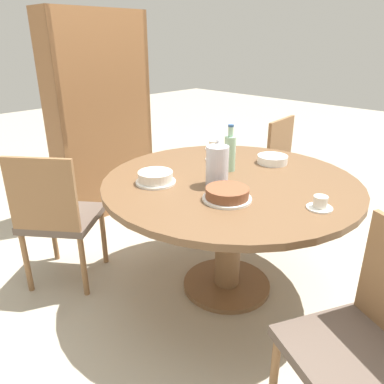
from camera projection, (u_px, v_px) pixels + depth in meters
The scene contains 14 objects.
ground_plane at pixel (226, 286), 2.38m from camera, with size 14.00×14.00×0.00m, color #B2A893.
dining_table at pixel (230, 202), 2.15m from camera, with size 1.44×1.44×0.72m.
chair_a at pixel (293, 172), 2.98m from camera, with size 0.46×0.46×0.88m.
chair_b at pixel (57, 216), 2.25m from camera, with size 0.59×0.59×0.88m.
chair_c at pixel (367, 342), 1.32m from camera, with size 0.56×0.56×0.88m.
bookshelf at pixel (102, 121), 3.15m from camera, with size 0.86×0.28×1.67m.
coffee_pot at pixel (217, 164), 1.99m from camera, with size 0.12×0.12×0.25m.
water_bottle at pixel (230, 152), 2.20m from camera, with size 0.07×0.07×0.28m.
cake_main at pixel (227, 194), 1.83m from camera, with size 0.24×0.24×0.06m.
cake_second at pixel (156, 178), 2.04m from camera, with size 0.22×0.22×0.07m.
cup_a at pixel (214, 146), 2.65m from camera, with size 0.12×0.12×0.06m.
cup_b at pixel (215, 156), 2.43m from camera, with size 0.12×0.12×0.06m.
cup_c at pixel (320, 204), 1.74m from camera, with size 0.12×0.12×0.06m.
plate_stack at pixel (273, 160), 2.36m from camera, with size 0.19×0.19×0.05m.
Camera 1 is at (-1.56, -1.22, 1.47)m, focal length 35.00 mm.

